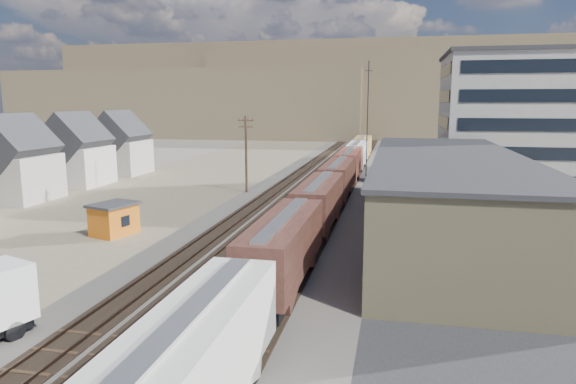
% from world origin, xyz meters
% --- Properties ---
extents(ground, '(300.00, 300.00, 0.00)m').
position_xyz_m(ground, '(0.00, 0.00, 0.00)').
color(ground, '#6B6356').
rests_on(ground, ground).
extents(ballast_bed, '(18.00, 200.00, 0.06)m').
position_xyz_m(ballast_bed, '(0.00, 50.00, 0.03)').
color(ballast_bed, '#4C4742').
rests_on(ballast_bed, ground).
extents(dirt_yard, '(24.00, 180.00, 0.03)m').
position_xyz_m(dirt_yard, '(-20.00, 40.00, 0.01)').
color(dirt_yard, '#6C5E4A').
rests_on(dirt_yard, ground).
extents(asphalt_lot, '(26.00, 120.00, 0.04)m').
position_xyz_m(asphalt_lot, '(22.00, 35.00, 0.02)').
color(asphalt_lot, '#232326').
rests_on(asphalt_lot, ground).
extents(rail_tracks, '(11.40, 200.00, 0.24)m').
position_xyz_m(rail_tracks, '(-0.55, 50.00, 0.11)').
color(rail_tracks, black).
rests_on(rail_tracks, ground).
extents(freight_train, '(3.00, 119.74, 4.46)m').
position_xyz_m(freight_train, '(3.80, 31.46, 2.79)').
color(freight_train, black).
rests_on(freight_train, ground).
extents(warehouse, '(12.40, 40.40, 7.25)m').
position_xyz_m(warehouse, '(14.98, 25.00, 3.65)').
color(warehouse, tan).
rests_on(warehouse, ground).
extents(office_tower, '(22.60, 18.60, 18.45)m').
position_xyz_m(office_tower, '(27.95, 54.95, 9.26)').
color(office_tower, '#9E998E').
rests_on(office_tower, ground).
extents(utility_pole_north, '(2.20, 0.32, 10.00)m').
position_xyz_m(utility_pole_north, '(-8.50, 42.00, 5.30)').
color(utility_pole_north, '#382619').
rests_on(utility_pole_north, ground).
extents(radio_mast, '(1.20, 0.16, 18.00)m').
position_xyz_m(radio_mast, '(6.00, 60.00, 9.12)').
color(radio_mast, black).
rests_on(radio_mast, ground).
extents(hills_north, '(265.00, 80.00, 32.00)m').
position_xyz_m(hills_north, '(0.17, 167.92, 14.10)').
color(hills_north, brown).
rests_on(hills_north, ground).
extents(maintenance_shed, '(4.04, 4.66, 2.91)m').
position_xyz_m(maintenance_shed, '(-13.90, 18.64, 1.49)').
color(maintenance_shed, '#C86212').
rests_on(maintenance_shed, ground).
extents(parked_car_blue, '(6.34, 4.95, 1.60)m').
position_xyz_m(parked_car_blue, '(21.67, 52.25, 0.80)').
color(parked_car_blue, navy).
rests_on(parked_car_blue, ground).
extents(parked_car_far, '(3.18, 4.69, 1.48)m').
position_xyz_m(parked_car_far, '(28.58, 45.04, 0.74)').
color(parked_car_far, silver).
rests_on(parked_car_far, ground).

